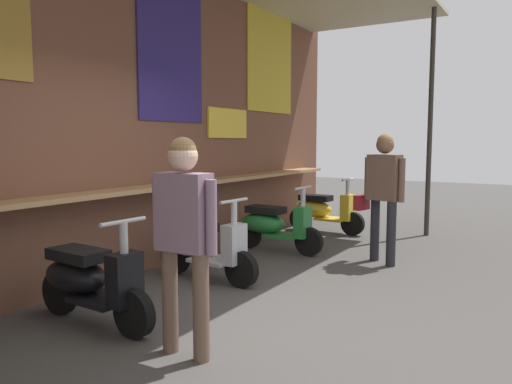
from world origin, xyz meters
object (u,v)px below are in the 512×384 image
(scooter_yellow, at_px, (322,210))
(shopper_with_handbag, at_px, (383,185))
(scooter_silver, at_px, (201,246))
(shopper_passing, at_px, (184,224))
(scooter_black, at_px, (88,280))
(scooter_green, at_px, (273,225))

(scooter_yellow, xyz_separation_m, shopper_with_handbag, (-1.65, -1.57, 0.64))
(scooter_silver, bearing_deg, scooter_yellow, 94.18)
(shopper_with_handbag, bearing_deg, scooter_silver, -26.79)
(scooter_silver, distance_m, shopper_passing, 2.16)
(scooter_yellow, height_order, shopper_with_handbag, shopper_with_handbag)
(scooter_black, distance_m, shopper_passing, 1.31)
(shopper_passing, bearing_deg, scooter_green, 16.86)
(scooter_yellow, distance_m, shopper_with_handbag, 2.36)
(scooter_black, xyz_separation_m, shopper_with_handbag, (3.46, -1.57, 0.64))
(shopper_with_handbag, bearing_deg, shopper_passing, 7.32)
(scooter_yellow, xyz_separation_m, shopper_passing, (-5.19, -1.16, 0.61))
(scooter_green, distance_m, scooter_yellow, 1.77)
(scooter_black, bearing_deg, scooter_green, 93.14)
(shopper_passing, bearing_deg, scooter_yellow, 10.75)
(scooter_yellow, bearing_deg, scooter_green, -87.71)
(scooter_yellow, distance_m, shopper_passing, 5.36)
(shopper_with_handbag, bearing_deg, scooter_yellow, -122.65)
(scooter_black, xyz_separation_m, shopper_passing, (-0.09, -1.16, 0.61))
(scooter_green, xyz_separation_m, shopper_with_handbag, (0.12, -1.57, 0.64))
(scooter_black, distance_m, shopper_with_handbag, 3.85)
(scooter_silver, distance_m, scooter_green, 1.71)
(scooter_black, height_order, scooter_silver, same)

